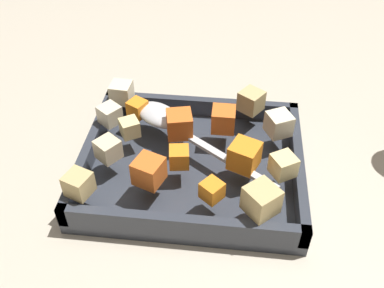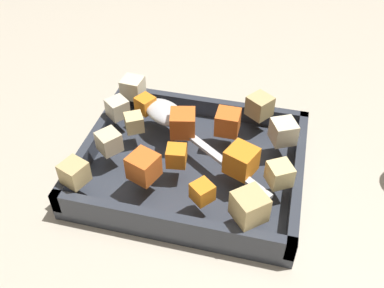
% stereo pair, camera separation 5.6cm
% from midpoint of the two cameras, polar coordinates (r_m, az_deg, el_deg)
% --- Properties ---
extents(ground_plane, '(4.00, 4.00, 0.00)m').
position_cam_midpoint_polar(ground_plane, '(0.60, 2.59, -4.30)').
color(ground_plane, '#BCB29E').
extents(baking_dish, '(0.29, 0.24, 0.04)m').
position_cam_midpoint_polar(baking_dish, '(0.59, 2.73, -3.03)').
color(baking_dish, '#333842').
rests_on(baking_dish, ground_plane).
extents(carrot_chunk_back_center, '(0.04, 0.04, 0.03)m').
position_cam_midpoint_polar(carrot_chunk_back_center, '(0.52, -3.36, -3.14)').
color(carrot_chunk_back_center, orange).
rests_on(carrot_chunk_back_center, baking_dish).
extents(carrot_chunk_heap_side, '(0.04, 0.04, 0.03)m').
position_cam_midpoint_polar(carrot_chunk_heap_side, '(0.54, 9.50, -2.29)').
color(carrot_chunk_heap_side, orange).
rests_on(carrot_chunk_heap_side, baking_dish).
extents(carrot_chunk_under_handle, '(0.04, 0.04, 0.03)m').
position_cam_midpoint_polar(carrot_chunk_under_handle, '(0.58, 1.53, 2.63)').
color(carrot_chunk_under_handle, orange).
rests_on(carrot_chunk_under_handle, baking_dish).
extents(carrot_chunk_corner_ne, '(0.03, 0.03, 0.02)m').
position_cam_midpoint_polar(carrot_chunk_corner_ne, '(0.50, 4.59, -6.47)').
color(carrot_chunk_corner_ne, orange).
rests_on(carrot_chunk_corner_ne, baking_dish).
extents(carrot_chunk_corner_nw, '(0.03, 0.03, 0.03)m').
position_cam_midpoint_polar(carrot_chunk_corner_nw, '(0.59, 7.45, 2.76)').
color(carrot_chunk_corner_nw, orange).
rests_on(carrot_chunk_corner_nw, baking_dish).
extents(carrot_chunk_corner_se, '(0.03, 0.03, 0.02)m').
position_cam_midpoint_polar(carrot_chunk_corner_se, '(0.63, -3.61, 5.15)').
color(carrot_chunk_corner_se, orange).
rests_on(carrot_chunk_corner_se, baking_dish).
extents(carrot_chunk_mid_right, '(0.03, 0.03, 0.02)m').
position_cam_midpoint_polar(carrot_chunk_mid_right, '(0.54, 0.89, -1.69)').
color(carrot_chunk_mid_right, orange).
rests_on(carrot_chunk_mid_right, baking_dish).
extents(potato_chunk_near_spoon, '(0.03, 0.03, 0.02)m').
position_cam_midpoint_polar(potato_chunk_near_spoon, '(0.60, -4.97, 2.72)').
color(potato_chunk_near_spoon, '#E0CC89').
rests_on(potato_chunk_near_spoon, baking_dish).
extents(potato_chunk_center, '(0.04, 0.04, 0.03)m').
position_cam_midpoint_polar(potato_chunk_center, '(0.63, 11.46, 4.81)').
color(potato_chunk_center, tan).
rests_on(potato_chunk_center, baking_dish).
extents(potato_chunk_heap_top, '(0.04, 0.04, 0.03)m').
position_cam_midpoint_polar(potato_chunk_heap_top, '(0.54, 14.45, -3.99)').
color(potato_chunk_heap_top, '#E0CC89').
rests_on(potato_chunk_heap_top, baking_dish).
extents(potato_chunk_front_center, '(0.04, 0.04, 0.03)m').
position_cam_midpoint_polar(potato_chunk_front_center, '(0.53, -12.36, -3.86)').
color(potato_chunk_front_center, tan).
rests_on(potato_chunk_front_center, baking_dish).
extents(potato_chunk_near_right, '(0.05, 0.05, 0.03)m').
position_cam_midpoint_polar(potato_chunk_near_right, '(0.49, 10.90, -8.26)').
color(potato_chunk_near_right, tan).
rests_on(potato_chunk_near_right, baking_dish).
extents(potato_chunk_corner_sw, '(0.03, 0.03, 0.03)m').
position_cam_midpoint_polar(potato_chunk_corner_sw, '(0.66, -5.37, 7.33)').
color(potato_chunk_corner_sw, beige).
rests_on(potato_chunk_corner_sw, baking_dish).
extents(potato_chunk_far_left, '(0.04, 0.04, 0.03)m').
position_cam_midpoint_polar(potato_chunk_far_left, '(0.59, 14.63, 1.48)').
color(potato_chunk_far_left, beige).
rests_on(potato_chunk_far_left, baking_dish).
extents(potato_chunk_far_right, '(0.04, 0.04, 0.03)m').
position_cam_midpoint_polar(potato_chunk_far_right, '(0.57, -8.12, 0.18)').
color(potato_chunk_far_right, beige).
rests_on(potato_chunk_far_right, baking_dish).
extents(parsnip_chunk_mid_left, '(0.04, 0.04, 0.03)m').
position_cam_midpoint_polar(parsnip_chunk_mid_left, '(0.62, -7.26, 4.62)').
color(parsnip_chunk_mid_left, beige).
rests_on(parsnip_chunk_mid_left, baking_dish).
extents(serving_spoon, '(0.21, 0.16, 0.02)m').
position_cam_midpoint_polar(serving_spoon, '(0.61, -0.16, 3.41)').
color(serving_spoon, silver).
rests_on(serving_spoon, baking_dish).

